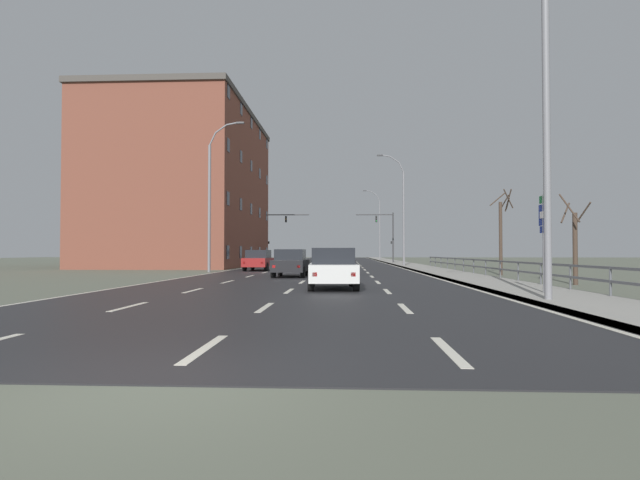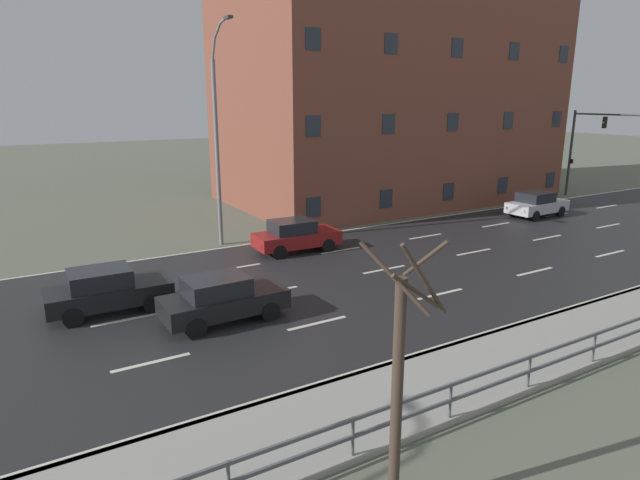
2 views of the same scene
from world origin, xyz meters
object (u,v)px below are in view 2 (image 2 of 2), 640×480
Objects in this scene: street_lamp_left_bank at (218,141)px; car_distant at (296,235)px; car_far_left at (537,204)px; car_mid_centre at (222,298)px; traffic_signal_left at (584,141)px; brick_building at (388,89)px; car_near_left at (107,290)px.

car_distant is at bearing 42.11° from street_lamp_left_bank.
car_far_left is 23.40m from car_mid_centre.
traffic_signal_left reaches higher than car_mid_centre.
brick_building is (-15.90, 18.77, 7.00)m from car_mid_centre.
street_lamp_left_bank is 27.90m from traffic_signal_left.
brick_building is (-7.27, -12.52, 3.63)m from traffic_signal_left.
street_lamp_left_bank reaches higher than traffic_signal_left.
street_lamp_left_bank is 1.68× the size of traffic_signal_left.
street_lamp_left_bank is 10.69m from car_mid_centre.
car_mid_centre is 0.18× the size of brick_building.
traffic_signal_left is at bearing 59.83° from brick_building.
traffic_signal_left is 1.53× the size of car_near_left.
car_near_left is at bearing -86.43° from car_far_left.
car_far_left is (3.56, 19.32, -4.40)m from street_lamp_left_bank.
street_lamp_left_bank is 2.57× the size of car_mid_centre.
traffic_signal_left is 35.08m from car_near_left.
car_near_left is (5.84, -34.43, -3.37)m from traffic_signal_left.
car_far_left is 1.00× the size of car_distant.
car_far_left is (3.06, -8.56, -3.37)m from traffic_signal_left.
brick_building is at bearing 128.75° from car_mid_centre.
traffic_signal_left is (0.51, 27.88, -1.02)m from street_lamp_left_bank.
car_far_left is at bearing -70.33° from traffic_signal_left.
brick_building is (-10.33, -3.96, 7.00)m from car_far_left.
car_distant is at bearing -94.78° from car_far_left.
car_far_left is 16.69m from car_distant.
car_mid_centre is at bearing -41.71° from car_distant.
traffic_signal_left is 9.69m from car_far_left.
street_lamp_left_bank is 10.13m from car_near_left.
brick_building is (-9.69, 12.72, 7.00)m from car_distant.
street_lamp_left_bank is at bearing 158.01° from car_mid_centre.
car_far_left is 26.02m from car_near_left.
car_far_left is at bearing 20.96° from brick_building.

